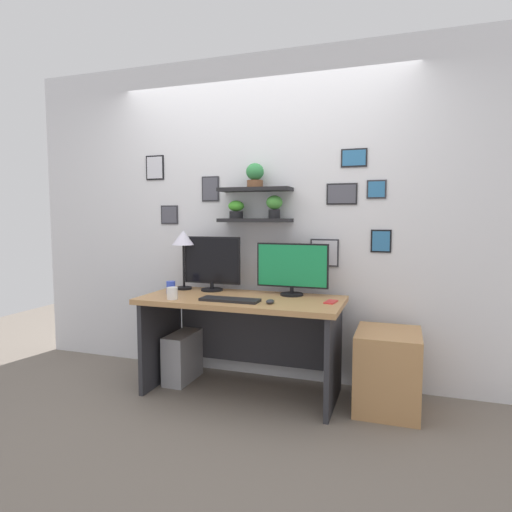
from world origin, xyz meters
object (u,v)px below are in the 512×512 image
desk (244,323)px  desk_lamp (183,242)px  cell_phone (331,302)px  coffee_mug (172,293)px  pen_cup (171,287)px  computer_tower_left (183,357)px  monitor_left (212,263)px  drawer_cabinet (388,370)px  monitor_right (292,268)px  keyboard (230,300)px  computer_mouse (270,301)px

desk → desk_lamp: desk_lamp is taller
cell_phone → coffee_mug: size_ratio=1.56×
pen_cup → computer_tower_left: size_ratio=0.25×
monitor_left → pen_cup: size_ratio=4.91×
desk → drawer_cabinet: size_ratio=2.72×
coffee_mug → drawer_cabinet: bearing=10.7°
monitor_left → drawer_cabinet: 1.59m
monitor_right → keyboard: size_ratio=1.29×
monitor_left → desk_lamp: (-0.25, -0.02, 0.17)m
monitor_left → drawer_cabinet: bearing=-6.2°
monitor_left → coffee_mug: (-0.12, -0.45, -0.19)m
drawer_cabinet → computer_mouse: bearing=-165.1°
monitor_left → computer_tower_left: size_ratio=1.23×
monitor_left → monitor_right: bearing=0.0°
pen_cup → desk_lamp: bearing=89.5°
monitor_right → keyboard: monitor_right is taller
monitor_left → coffee_mug: bearing=-105.5°
desk_lamp → desk: bearing=-13.6°
pen_cup → computer_mouse: bearing=-8.5°
desk → computer_tower_left: (-0.56, 0.03, -0.34)m
computer_tower_left → cell_phone: bearing=-2.9°
keyboard → cell_phone: bearing=14.5°
desk → cell_phone: bearing=-2.5°
computer_mouse → coffee_mug: bearing=-174.0°
desk → pen_cup: pen_cup is taller
monitor_right → desk: bearing=-154.3°
keyboard → drawer_cabinet: (1.11, 0.22, -0.48)m
monitor_right → desk_lamp: desk_lamp is taller
desk_lamp → pen_cup: 0.41m
monitor_right → cell_phone: (0.34, -0.19, -0.21)m
cell_phone → coffee_mug: coffee_mug is taller
monitor_left → pen_cup: 0.39m
coffee_mug → computer_tower_left: (-0.09, 0.32, -0.60)m
computer_mouse → pen_cup: 0.88m
coffee_mug → cell_phone: bearing=12.5°
keyboard → desk_lamp: desk_lamp is taller
monitor_left → computer_mouse: 0.75m
computer_mouse → coffee_mug: (-0.74, -0.08, 0.03)m
computer_tower_left → monitor_left: bearing=31.2°
computer_tower_left → pen_cup: bearing=-109.0°
desk → monitor_right: (0.34, 0.16, 0.43)m
cell_phone → drawer_cabinet: 0.62m
keyboard → desk: bearing=81.7°
monitor_right → pen_cup: bearing=-165.7°
cell_phone → drawer_cabinet: size_ratio=0.25×
monitor_right → desk_lamp: bearing=-178.7°
monitor_left → computer_mouse: (0.61, -0.37, -0.22)m
desk → keyboard: bearing=-98.3°
desk → drawer_cabinet: (1.08, 0.01, -0.26)m
cell_phone → pen_cup: (-1.27, -0.05, 0.05)m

